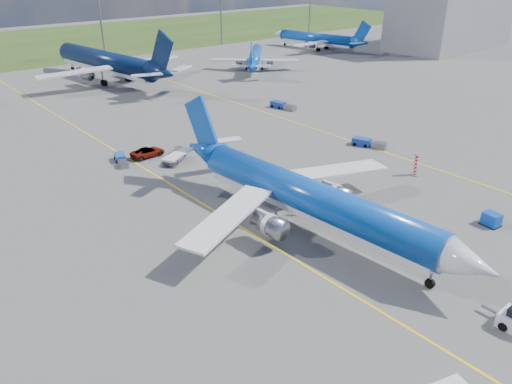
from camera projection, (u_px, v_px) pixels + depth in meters
ground at (322, 276)px, 44.62m from camera, size 400.00×400.00×0.00m
taxiway_lines at (165, 180)px, 63.90m from camera, size 60.25×160.00×0.02m
floodlight_masts at (22, 17)px, 121.24m from camera, size 202.20×0.50×22.70m
terminal_building at (453, 3)px, 150.26m from camera, size 42.00×22.00×26.00m
warning_post at (416, 164)px, 64.61m from camera, size 0.50×0.50×3.00m
bg_jet_n at (109, 81)px, 114.40m from camera, size 42.87×53.15×12.88m
bg_jet_ne at (255, 68)px, 127.59m from camera, size 39.03×39.41×8.25m
bg_jet_ene at (316, 49)px, 153.28m from camera, size 32.94×39.83×9.34m
main_airliner at (309, 230)px, 52.08m from camera, size 33.68×42.85×10.75m
uld_container at (491, 219)px, 52.83m from camera, size 1.56×1.87×1.38m
service_car_b at (148, 152)px, 70.99m from camera, size 5.01×2.47×1.37m
service_car_c at (174, 157)px, 69.15m from camera, size 5.28×4.60×1.46m
baggage_tug_w at (368, 143)px, 74.88m from camera, size 3.10×5.23×1.14m
baggage_tug_c at (121, 160)px, 68.94m from camera, size 2.40×4.66×1.01m
baggage_tug_e at (282, 106)px, 93.57m from camera, size 2.28×5.37×1.17m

